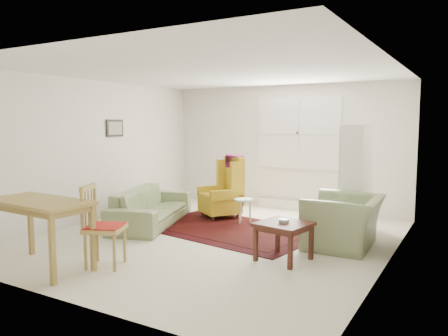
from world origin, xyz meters
The scene contains 10 objects.
room centered at (0.02, 0.21, 1.26)m, with size 5.04×5.54×2.51m.
rug centered at (-0.06, 0.59, 0.01)m, with size 2.86×1.84×0.03m, color black, non-canonical shape.
sofa centered at (-1.43, 0.26, 0.43)m, with size 2.12×0.83×0.85m, color #79895B.
armchair centered at (1.82, 0.53, 0.44)m, with size 1.12×0.98×0.87m, color #79895B.
wingback_chair centered at (-0.67, 1.31, 0.58)m, with size 0.66×0.70×1.15m, color gold, non-canonical shape.
coffee_table centered at (1.32, -0.46, 0.25)m, with size 0.61×0.61×0.50m, color #401B13, non-canonical shape.
stool centered at (-0.07, 1.10, 0.22)m, with size 0.33×0.33×0.44m, color white, non-canonical shape.
cabinet centered at (1.77, 1.46, 0.86)m, with size 0.36×0.69×1.73m, color white, non-canonical shape.
desk centered at (-1.09, -2.22, 0.42)m, with size 1.33×0.66×0.84m, color #A08540, non-canonical shape.
desk_chair centered at (-0.47, -1.77, 0.50)m, with size 0.44×0.44×1.00m, color #A08540, non-canonical shape.
Camera 1 is at (3.39, -5.55, 1.76)m, focal length 35.00 mm.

